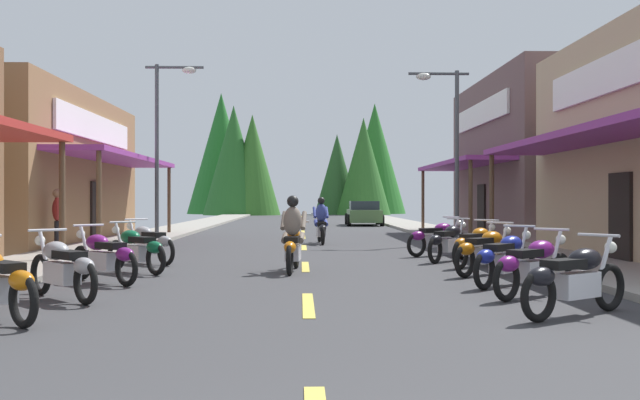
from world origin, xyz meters
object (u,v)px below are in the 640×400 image
object	(u,v)px
motorcycle_parked_right_3	(486,250)
motorcycle_parked_right_4	(476,245)
motorcycle_parked_right_6	(437,237)
parked_car_curbside	(364,213)
motorcycle_parked_left_3	(136,249)
motorcycle_parked_right_2	(505,258)
motorcycle_parked_left_1	(63,267)
motorcycle_parked_left_2	(104,256)
motorcycle_parked_left_4	(148,243)
streetlamp_left	(165,127)
pedestrian_by_shop	(57,216)
motorcycle_parked_right_1	(533,265)
motorcycle_parked_right_0	(574,278)
rider_cruising_trailing	(321,224)
streetlamp_right	(448,130)
motorcycle_parked_right_5	(449,241)
rider_cruising_lead	(293,240)

from	to	relation	value
motorcycle_parked_right_3	motorcycle_parked_right_4	size ratio (longest dim) A/B	0.95
motorcycle_parked_right_6	parked_car_curbside	distance (m)	22.77
motorcycle_parked_right_6	motorcycle_parked_left_3	distance (m)	8.11
motorcycle_parked_right_2	motorcycle_parked_left_1	world-z (taller)	same
motorcycle_parked_left_2	motorcycle_parked_left_4	size ratio (longest dim) A/B	0.99
streetlamp_left	motorcycle_parked_right_2	size ratio (longest dim) A/B	3.82
motorcycle_parked_right_3	motorcycle_parked_left_3	bearing A→B (deg)	131.07
pedestrian_by_shop	motorcycle_parked_right_2	bearing A→B (deg)	-59.68
motorcycle_parked_left_3	motorcycle_parked_right_1	bearing A→B (deg)	-163.28
motorcycle_parked_right_0	motorcycle_parked_left_3	size ratio (longest dim) A/B	1.12
motorcycle_parked_right_2	motorcycle_parked_left_1	bearing A→B (deg)	145.42
streetlamp_left	parked_car_curbside	bearing A→B (deg)	62.61
motorcycle_parked_right_3	motorcycle_parked_right_6	bearing A→B (deg)	46.89
motorcycle_parked_left_2	motorcycle_parked_right_4	bearing A→B (deg)	-113.67
motorcycle_parked_right_0	rider_cruising_trailing	world-z (taller)	rider_cruising_trailing
motorcycle_parked_right_1	pedestrian_by_shop	bearing A→B (deg)	96.72
motorcycle_parked_right_2	motorcycle_parked_right_4	world-z (taller)	same
motorcycle_parked_right_3	motorcycle_parked_left_2	distance (m)	7.22
motorcycle_parked_left_2	motorcycle_parked_left_3	bearing A→B (deg)	-50.24
streetlamp_right	motorcycle_parked_right_2	distance (m)	12.46
streetlamp_right	motorcycle_parked_left_2	size ratio (longest dim) A/B	3.64
motorcycle_parked_right_0	motorcycle_parked_left_2	xyz separation A→B (m)	(-6.95, 3.86, 0.00)
motorcycle_parked_right_1	motorcycle_parked_right_3	bearing A→B (deg)	47.29
motorcycle_parked_right_1	motorcycle_parked_left_3	xyz separation A→B (m)	(-6.86, 3.88, 0.00)
motorcycle_parked_right_5	motorcycle_parked_left_2	bearing A→B (deg)	158.69
streetlamp_right	motorcycle_parked_left_1	world-z (taller)	streetlamp_right
motorcycle_parked_left_1	motorcycle_parked_right_3	bearing A→B (deg)	-107.45
streetlamp_right	motorcycle_parked_right_0	world-z (taller)	streetlamp_right
motorcycle_parked_right_2	motorcycle_parked_right_4	size ratio (longest dim) A/B	0.96
motorcycle_parked_right_0	pedestrian_by_shop	xyz separation A→B (m)	(-10.20, 11.19, 0.55)
motorcycle_parked_right_4	parked_car_curbside	world-z (taller)	parked_car_curbside
motorcycle_parked_right_6	motorcycle_parked_left_4	distance (m)	7.43
rider_cruising_lead	rider_cruising_trailing	world-z (taller)	same
rider_cruising_trailing	motorcycle_parked_right_3	bearing A→B (deg)	-166.77
motorcycle_parked_left_3	rider_cruising_lead	xyz separation A→B (m)	(3.17, 0.09, 0.17)
motorcycle_parked_right_6	motorcycle_parked_left_2	distance (m)	9.33
motorcycle_parked_right_2	motorcycle_parked_left_1	xyz separation A→B (m)	(-7.01, -1.53, 0.00)
motorcycle_parked_left_3	motorcycle_parked_right_5	bearing A→B (deg)	-114.05
motorcycle_parked_left_1	parked_car_curbside	world-z (taller)	parked_car_curbside
streetlamp_right	motorcycle_parked_left_3	bearing A→B (deg)	-131.17
motorcycle_parked_left_1	rider_cruising_trailing	bearing A→B (deg)	-59.70
streetlamp_left	motorcycle_parked_left_3	world-z (taller)	streetlamp_left
motorcycle_parked_right_1	rider_cruising_trailing	bearing A→B (deg)	60.98
rider_cruising_trailing	streetlamp_left	bearing A→B (deg)	74.51
streetlamp_left	rider_cruising_lead	world-z (taller)	streetlamp_left
motorcycle_parked_right_2	pedestrian_by_shop	world-z (taller)	pedestrian_by_shop
motorcycle_parked_right_5	pedestrian_by_shop	bearing A→B (deg)	110.76
rider_cruising_trailing	motorcycle_parked_right_0	bearing A→B (deg)	-172.52
motorcycle_parked_right_2	motorcycle_parked_left_1	size ratio (longest dim) A/B	0.99
streetlamp_left	pedestrian_by_shop	world-z (taller)	streetlamp_left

